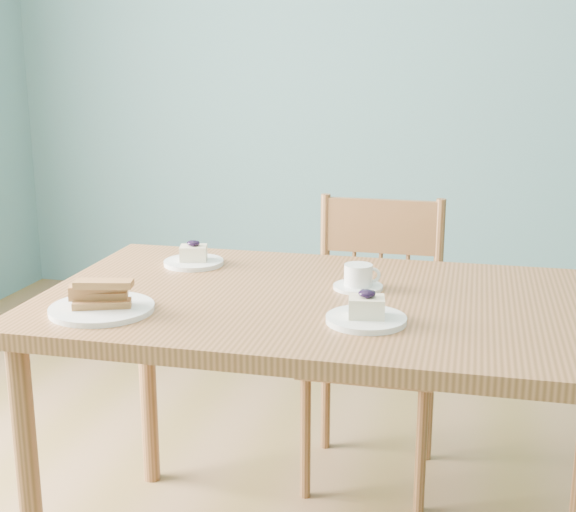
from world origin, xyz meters
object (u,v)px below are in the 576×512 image
at_px(cheesecake_plate_near, 366,314).
at_px(biscotti_plate, 101,302).
at_px(dining_table, 336,328).
at_px(dining_chair, 374,340).
at_px(coffee_cup, 359,278).
at_px(cheesecake_plate_far, 194,258).

bearing_deg(cheesecake_plate_near, biscotti_plate, -172.91).
relative_size(dining_table, cheesecake_plate_near, 8.11).
height_order(dining_chair, biscotti_plate, dining_chair).
bearing_deg(coffee_cup, dining_table, -123.75).
distance_m(dining_chair, biscotti_plate, 0.99).
bearing_deg(coffee_cup, biscotti_plate, -159.45).
height_order(cheesecake_plate_far, biscotti_plate, biscotti_plate).
bearing_deg(coffee_cup, cheesecake_plate_far, 155.93).
bearing_deg(cheesecake_plate_near, dining_table, 121.57).
bearing_deg(dining_chair, biscotti_plate, -123.77).
height_order(dining_table, cheesecake_plate_far, cheesecake_plate_far).
distance_m(dining_table, dining_chair, 0.60).
xyz_separation_m(cheesecake_plate_near, cheesecake_plate_far, (-0.53, 0.36, -0.00)).
bearing_deg(dining_chair, dining_table, -92.50).
xyz_separation_m(dining_table, cheesecake_plate_far, (-0.44, 0.20, 0.09)).
xyz_separation_m(dining_chair, biscotti_plate, (-0.51, -0.79, 0.33)).
distance_m(dining_chair, cheesecake_plate_near, 0.79).
relative_size(dining_chair, coffee_cup, 7.18).
bearing_deg(biscotti_plate, coffee_cup, 31.12).
bearing_deg(dining_table, cheesecake_plate_near, -59.51).
relative_size(dining_table, coffee_cup, 11.61).
distance_m(dining_table, cheesecake_plate_near, 0.21).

